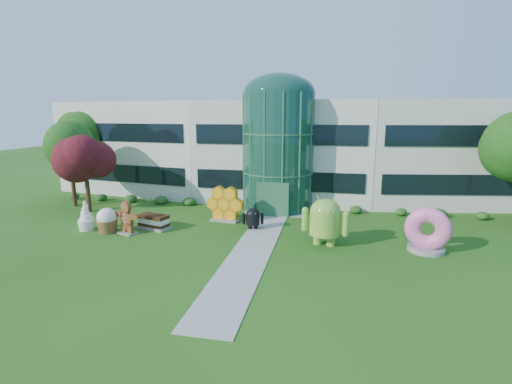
% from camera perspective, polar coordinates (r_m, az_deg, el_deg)
% --- Properties ---
extents(ground, '(140.00, 140.00, 0.00)m').
position_cam_1_polar(ground, '(21.65, -1.18, -10.05)').
color(ground, '#215114').
rests_on(ground, ground).
extents(building, '(46.00, 15.00, 9.30)m').
position_cam_1_polar(building, '(38.02, 4.71, 6.62)').
color(building, beige).
rests_on(building, ground).
extents(atrium, '(6.00, 6.00, 9.80)m').
position_cam_1_polar(atrium, '(32.07, 3.45, 6.13)').
color(atrium, '#194738').
rests_on(atrium, ground).
extents(walkway, '(2.40, 20.00, 0.04)m').
position_cam_1_polar(walkway, '(23.47, -0.11, -8.23)').
color(walkway, '#9E9E93').
rests_on(walkway, ground).
extents(tree_red, '(4.00, 4.00, 6.00)m').
position_cam_1_polar(tree_red, '(34.00, -24.63, 2.17)').
color(tree_red, '#3F0C14').
rests_on(tree_red, ground).
extents(trees_backdrop, '(52.00, 8.00, 8.40)m').
position_cam_1_polar(trees_backdrop, '(33.13, 3.68, 5.09)').
color(trees_backdrop, '#144B12').
rests_on(trees_backdrop, ground).
extents(android_green, '(3.45, 2.65, 3.51)m').
position_cam_1_polar(android_green, '(23.50, 10.57, -3.97)').
color(android_green, '#7DB439').
rests_on(android_green, ground).
extents(android_black, '(1.77, 1.35, 1.81)m').
position_cam_1_polar(android_black, '(26.50, -0.48, -3.86)').
color(android_black, black).
rests_on(android_black, ground).
extents(donut, '(2.90, 1.97, 2.75)m').
position_cam_1_polar(donut, '(24.44, 24.91, -5.20)').
color(donut, '#DE5499').
rests_on(donut, ground).
extents(gingerbread, '(2.72, 1.87, 2.34)m').
position_cam_1_polar(gingerbread, '(26.96, -19.26, -3.68)').
color(gingerbread, brown).
rests_on(gingerbread, ground).
extents(ice_cream_sandwich, '(2.57, 1.79, 1.04)m').
position_cam_1_polar(ice_cream_sandwich, '(27.71, -15.44, -4.42)').
color(ice_cream_sandwich, black).
rests_on(ice_cream_sandwich, ground).
extents(honeycomb, '(3.27, 1.54, 2.47)m').
position_cam_1_polar(honeycomb, '(28.55, -4.79, -2.07)').
color(honeycomb, '#FAA619').
rests_on(honeycomb, ground).
extents(froyo, '(1.37, 1.37, 2.15)m').
position_cam_1_polar(froyo, '(28.91, -24.72, -3.29)').
color(froyo, white).
rests_on(froyo, ground).
extents(cupcake, '(1.56, 1.56, 1.76)m').
position_cam_1_polar(cupcake, '(27.80, -21.93, -4.05)').
color(cupcake, white).
rests_on(cupcake, ground).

